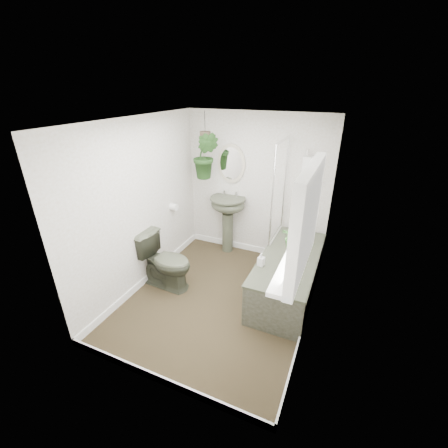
% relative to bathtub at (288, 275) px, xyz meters
% --- Properties ---
extents(floor, '(2.30, 2.80, 0.02)m').
position_rel_bathtub_xyz_m(floor, '(-0.80, -0.50, -0.30)').
color(floor, black).
rests_on(floor, ground).
extents(ceiling, '(2.30, 2.80, 0.02)m').
position_rel_bathtub_xyz_m(ceiling, '(-0.80, -0.50, 2.02)').
color(ceiling, white).
rests_on(ceiling, ground).
extents(wall_back, '(2.30, 0.02, 2.30)m').
position_rel_bathtub_xyz_m(wall_back, '(-0.80, 0.91, 0.86)').
color(wall_back, silver).
rests_on(wall_back, ground).
extents(wall_front, '(2.30, 0.02, 2.30)m').
position_rel_bathtub_xyz_m(wall_front, '(-0.80, -1.91, 0.86)').
color(wall_front, silver).
rests_on(wall_front, ground).
extents(wall_left, '(0.02, 2.80, 2.30)m').
position_rel_bathtub_xyz_m(wall_left, '(-1.96, -0.50, 0.86)').
color(wall_left, silver).
rests_on(wall_left, ground).
extents(wall_right, '(0.02, 2.80, 2.30)m').
position_rel_bathtub_xyz_m(wall_right, '(0.36, -0.50, 0.86)').
color(wall_right, silver).
rests_on(wall_right, ground).
extents(skirting, '(2.30, 2.80, 0.10)m').
position_rel_bathtub_xyz_m(skirting, '(-0.80, -0.50, -0.24)').
color(skirting, white).
rests_on(skirting, floor).
extents(bathtub, '(0.72, 1.72, 0.58)m').
position_rel_bathtub_xyz_m(bathtub, '(0.00, 0.00, 0.00)').
color(bathtub, '#3F4333').
rests_on(bathtub, floor).
extents(bath_screen, '(0.04, 0.72, 1.40)m').
position_rel_bathtub_xyz_m(bath_screen, '(-0.33, 0.49, 0.99)').
color(bath_screen, silver).
rests_on(bath_screen, bathtub).
extents(shower_box, '(0.20, 0.10, 0.35)m').
position_rel_bathtub_xyz_m(shower_box, '(0.00, 0.84, 1.26)').
color(shower_box, white).
rests_on(shower_box, wall_back).
extents(oval_mirror, '(0.46, 0.03, 0.62)m').
position_rel_bathtub_xyz_m(oval_mirror, '(-1.21, 0.87, 1.21)').
color(oval_mirror, '#B9AF97').
rests_on(oval_mirror, wall_back).
extents(wall_sconce, '(0.04, 0.04, 0.22)m').
position_rel_bathtub_xyz_m(wall_sconce, '(-1.61, 0.86, 1.11)').
color(wall_sconce, black).
rests_on(wall_sconce, wall_back).
extents(toilet_roll_holder, '(0.11, 0.11, 0.11)m').
position_rel_bathtub_xyz_m(toilet_roll_holder, '(-1.90, 0.20, 0.61)').
color(toilet_roll_holder, white).
rests_on(toilet_roll_holder, wall_left).
extents(window_recess, '(0.08, 1.00, 0.90)m').
position_rel_bathtub_xyz_m(window_recess, '(0.29, -1.20, 1.36)').
color(window_recess, white).
rests_on(window_recess, wall_right).
extents(window_sill, '(0.18, 1.00, 0.04)m').
position_rel_bathtub_xyz_m(window_sill, '(0.22, -1.20, 0.94)').
color(window_sill, white).
rests_on(window_sill, wall_right).
extents(window_blinds, '(0.01, 0.86, 0.76)m').
position_rel_bathtub_xyz_m(window_blinds, '(0.24, -1.20, 1.36)').
color(window_blinds, white).
rests_on(window_blinds, wall_right).
extents(toilet, '(0.81, 0.49, 0.80)m').
position_rel_bathtub_xyz_m(toilet, '(-1.62, -0.52, 0.11)').
color(toilet, '#3F4333').
rests_on(toilet, floor).
extents(pedestal_sink, '(0.66, 0.59, 0.98)m').
position_rel_bathtub_xyz_m(pedestal_sink, '(-1.21, 0.74, 0.20)').
color(pedestal_sink, '#3F4333').
rests_on(pedestal_sink, floor).
extents(sill_plant, '(0.25, 0.24, 0.22)m').
position_rel_bathtub_xyz_m(sill_plant, '(0.17, -0.97, 1.07)').
color(sill_plant, black).
rests_on(sill_plant, window_sill).
extents(hanging_plant, '(0.43, 0.37, 0.70)m').
position_rel_bathtub_xyz_m(hanging_plant, '(-1.50, 0.56, 1.37)').
color(hanging_plant, black).
rests_on(hanging_plant, ceiling).
extents(soap_bottle, '(0.09, 0.09, 0.17)m').
position_rel_bathtub_xyz_m(soap_bottle, '(-0.29, -0.36, 0.38)').
color(soap_bottle, black).
rests_on(soap_bottle, bathtub).
extents(hanging_pot, '(0.16, 0.16, 0.12)m').
position_rel_bathtub_xyz_m(hanging_pot, '(-1.50, 0.56, 1.66)').
color(hanging_pot, '#47382B').
rests_on(hanging_pot, ceiling).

